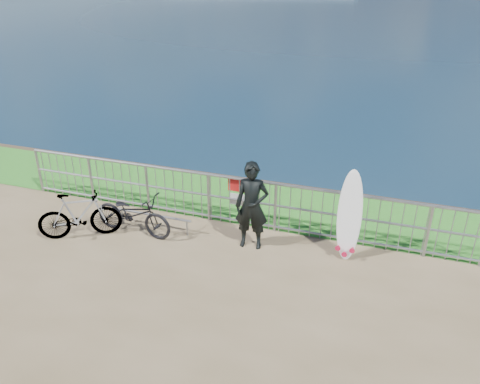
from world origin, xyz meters
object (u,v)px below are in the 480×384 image
at_px(surfboard, 349,219).
at_px(bicycle_far, 79,215).
at_px(bicycle_near, 133,214).
at_px(surfer, 252,206).

height_order(surfboard, bicycle_far, surfboard).
xyz_separation_m(bicycle_near, bicycle_far, (-0.97, -0.47, 0.04)).
height_order(surfer, bicycle_near, surfer).
relative_size(surfer, surfboard, 1.02).
bearing_deg(surfboard, surfer, -172.14).
relative_size(surfer, bicycle_near, 1.02).
bearing_deg(bicycle_far, bicycle_near, -94.68).
distance_m(bicycle_near, bicycle_far, 1.08).
xyz_separation_m(surfer, bicycle_far, (-3.44, -0.81, -0.40)).
xyz_separation_m(surfboard, bicycle_far, (-5.28, -1.06, -0.31)).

